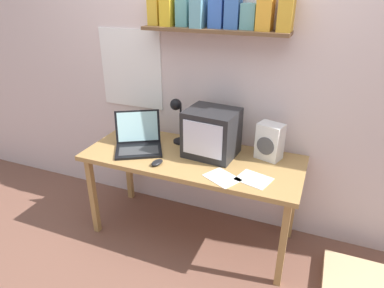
# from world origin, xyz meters

# --- Properties ---
(ground_plane) EXTENTS (12.00, 12.00, 0.00)m
(ground_plane) POSITION_xyz_m (0.00, 0.00, 0.00)
(ground_plane) COLOR brown
(back_wall) EXTENTS (5.60, 0.24, 2.60)m
(back_wall) POSITION_xyz_m (-0.00, 0.38, 1.31)
(back_wall) COLOR silver
(back_wall) RESTS_ON ground_plane
(corner_desk) EXTENTS (1.61, 0.66, 0.72)m
(corner_desk) POSITION_xyz_m (0.00, 0.00, 0.65)
(corner_desk) COLOR #AB8149
(corner_desk) RESTS_ON ground_plane
(crt_monitor) EXTENTS (0.39, 0.35, 0.35)m
(crt_monitor) POSITION_xyz_m (0.12, 0.09, 0.89)
(crt_monitor) COLOR #232326
(crt_monitor) RESTS_ON corner_desk
(laptop) EXTENTS (0.46, 0.45, 0.27)m
(laptop) POSITION_xyz_m (-0.44, -0.02, 0.78)
(laptop) COLOR black
(laptop) RESTS_ON corner_desk
(desk_lamp) EXTENTS (0.12, 0.16, 0.37)m
(desk_lamp) POSITION_xyz_m (-0.19, 0.16, 0.96)
(desk_lamp) COLOR black
(desk_lamp) RESTS_ON corner_desk
(juice_glass) EXTENTS (0.08, 0.08, 0.12)m
(juice_glass) POSITION_xyz_m (-0.63, 0.06, 0.77)
(juice_glass) COLOR white
(juice_glass) RESTS_ON corner_desk
(space_heater) EXTENTS (0.20, 0.17, 0.27)m
(space_heater) POSITION_xyz_m (0.53, 0.19, 0.85)
(space_heater) COLOR white
(space_heater) RESTS_ON corner_desk
(computer_mouse) EXTENTS (0.08, 0.11, 0.03)m
(computer_mouse) POSITION_xyz_m (-0.18, -0.21, 0.73)
(computer_mouse) COLOR black
(computer_mouse) RESTS_ON corner_desk
(loose_paper_near_laptop) EXTENTS (0.25, 0.22, 0.00)m
(loose_paper_near_laptop) POSITION_xyz_m (0.50, -0.15, 0.72)
(loose_paper_near_laptop) COLOR white
(loose_paper_near_laptop) RESTS_ON corner_desk
(open_notebook) EXTENTS (0.27, 0.25, 0.00)m
(open_notebook) POSITION_xyz_m (0.30, -0.21, 0.72)
(open_notebook) COLOR white
(open_notebook) RESTS_ON corner_desk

